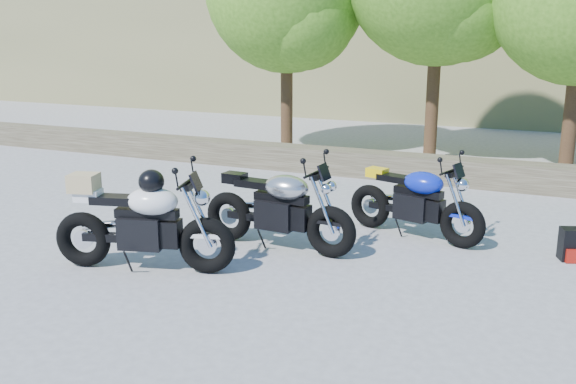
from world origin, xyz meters
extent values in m
plane|color=gray|center=(0.00, 0.00, 0.00)|extent=(90.00, 90.00, 0.00)
cube|color=#463F2F|center=(0.00, 5.50, 0.25)|extent=(22.00, 0.55, 0.50)
cylinder|color=#382314|center=(-2.50, 7.20, 1.51)|extent=(0.28, 0.28, 3.02)
sphere|color=#3D751A|center=(-2.00, 6.90, 3.13)|extent=(2.38, 2.38, 2.38)
cylinder|color=#382314|center=(0.80, 7.60, 1.68)|extent=(0.28, 0.28, 3.36)
cylinder|color=#382314|center=(3.60, 7.00, 1.46)|extent=(0.28, 0.28, 2.91)
torus|color=black|center=(0.88, 0.80, 0.34)|extent=(0.69, 0.22, 0.68)
torus|color=black|center=(-0.65, 0.91, 0.34)|extent=(0.69, 0.22, 0.68)
cylinder|color=silver|center=(0.88, 0.80, 0.34)|extent=(0.24, 0.06, 0.23)
cylinder|color=silver|center=(-0.65, 0.91, 0.34)|extent=(0.24, 0.06, 0.23)
cube|color=black|center=(0.10, 0.86, 0.47)|extent=(0.53, 0.36, 0.38)
cube|color=black|center=(0.17, 0.85, 0.70)|extent=(0.76, 0.22, 0.11)
ellipsoid|color=#B6B6BB|center=(0.24, 0.84, 0.85)|extent=(0.64, 0.46, 0.32)
cube|color=black|center=(-0.22, 0.88, 0.85)|extent=(0.55, 0.27, 0.10)
cube|color=black|center=(-0.54, 0.90, 0.90)|extent=(0.31, 0.23, 0.14)
cylinder|color=black|center=(0.67, 0.81, 1.10)|extent=(0.08, 0.71, 0.03)
sphere|color=silver|center=(0.84, 0.80, 0.92)|extent=(0.19, 0.19, 0.19)
torus|color=black|center=(-0.29, -0.30, 0.35)|extent=(0.72, 0.35, 0.69)
torus|color=black|center=(-1.80, -0.70, 0.35)|extent=(0.72, 0.35, 0.69)
cylinder|color=silver|center=(-0.29, -0.30, 0.35)|extent=(0.24, 0.10, 0.24)
cylinder|color=silver|center=(-1.80, -0.70, 0.35)|extent=(0.24, 0.10, 0.24)
cube|color=black|center=(-1.07, -0.51, 0.48)|extent=(0.59, 0.45, 0.39)
cube|color=black|center=(-0.99, -0.49, 0.72)|extent=(0.78, 0.36, 0.11)
ellipsoid|color=silver|center=(-0.92, -0.47, 0.87)|extent=(0.71, 0.57, 0.33)
cube|color=black|center=(-1.38, -0.59, 0.87)|extent=(0.59, 0.37, 0.10)
cube|color=silver|center=(-1.70, -0.67, 0.91)|extent=(0.35, 0.29, 0.14)
cylinder|color=black|center=(-0.50, -0.36, 1.12)|extent=(0.22, 0.70, 0.03)
sphere|color=silver|center=(-0.33, -0.31, 0.93)|extent=(0.20, 0.20, 0.20)
ellipsoid|color=black|center=(-0.92, -0.47, 1.11)|extent=(0.38, 0.39, 0.29)
cube|color=tan|center=(-1.74, -0.69, 1.06)|extent=(0.39, 0.36, 0.22)
torus|color=black|center=(2.37, 1.84, 0.32)|extent=(0.66, 0.34, 0.64)
torus|color=black|center=(0.98, 2.24, 0.32)|extent=(0.66, 0.34, 0.64)
cylinder|color=silver|center=(2.37, 1.84, 0.32)|extent=(0.22, 0.10, 0.22)
cylinder|color=silver|center=(0.98, 2.24, 0.32)|extent=(0.22, 0.10, 0.22)
cube|color=black|center=(1.66, 2.05, 0.44)|extent=(0.55, 0.43, 0.36)
cube|color=black|center=(1.72, 2.03, 0.66)|extent=(0.72, 0.35, 0.10)
ellipsoid|color=#0B1DAB|center=(1.79, 2.01, 0.80)|extent=(0.66, 0.54, 0.31)
cube|color=black|center=(1.37, 2.13, 0.80)|extent=(0.54, 0.35, 0.09)
cube|color=yellow|center=(1.08, 2.22, 0.84)|extent=(0.33, 0.27, 0.13)
cylinder|color=black|center=(2.18, 1.89, 1.04)|extent=(0.22, 0.65, 0.03)
sphere|color=silver|center=(2.33, 1.85, 0.86)|extent=(0.18, 0.18, 0.18)
cube|color=black|center=(3.73, 1.92, 0.21)|extent=(0.37, 0.31, 0.42)
cube|color=#9B150C|center=(3.78, 1.79, 0.09)|extent=(0.24, 0.13, 0.18)
camera|label=1|loc=(3.46, -6.57, 2.85)|focal=40.00mm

